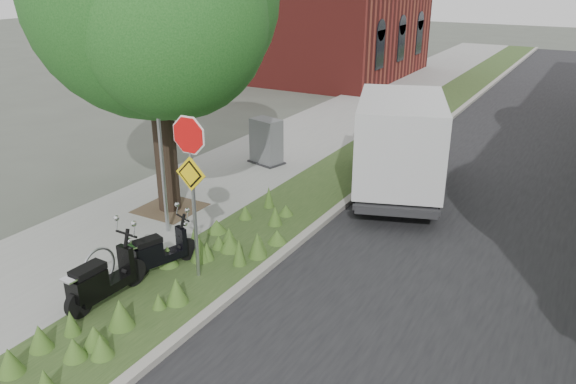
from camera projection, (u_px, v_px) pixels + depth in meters
The scene contains 13 objects.
ground at pixel (242, 317), 9.53m from camera, with size 120.00×120.00×0.00m, color #4C5147.
sidewalk_near at pixel (302, 138), 19.54m from camera, with size 3.50×60.00×0.12m, color gray.
verge at pixel (377, 149), 18.27m from camera, with size 2.00×60.00×0.12m, color #29401B.
kerb_near at pixel (406, 154), 17.81m from camera, with size 0.20×60.00×0.13m, color #9E9991.
road at pixel (523, 174), 16.21m from camera, with size 7.00×60.00×0.01m, color black.
street_tree_main at pixel (152, 5), 11.96m from camera, with size 6.21×5.54×7.66m.
bare_post at pixel (161, 144), 11.68m from camera, with size 0.08×0.08×4.00m.
bike_hoop at pixel (99, 268), 10.11m from camera, with size 0.06×0.78×0.77m.
sign_assembly at pixel (191, 165), 9.79m from camera, with size 0.94×0.08×3.22m.
scooter_near at pixel (98, 285), 9.54m from camera, with size 0.38×1.72×0.82m.
scooter_far at pixel (156, 254), 10.66m from camera, with size 0.65×1.45×0.72m.
box_truck at pixel (399, 140), 14.28m from camera, with size 3.43×5.31×2.25m.
utility_cabinet at pixel (266, 142), 16.57m from camera, with size 1.14×0.90×1.34m.
Camera 1 is at (4.69, -6.62, 5.50)m, focal length 35.00 mm.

